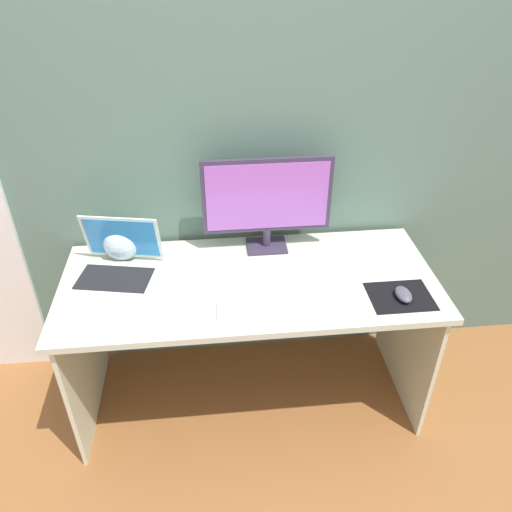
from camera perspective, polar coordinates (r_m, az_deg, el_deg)
The scene contains 9 objects.
ground_plane at distance 2.60m, azimuth -0.66°, elevation -15.34°, with size 8.00×8.00×0.00m, color brown.
wall_back at distance 2.19m, azimuth -1.83°, elevation 14.76°, with size 6.00×0.04×2.50m, color slate.
desk at distance 2.19m, azimuth -0.76°, elevation -5.54°, with size 1.57×0.67×0.71m.
monitor at distance 2.19m, azimuth 1.26°, elevation 6.29°, with size 0.56×0.14×0.43m.
laptop at distance 2.19m, azimuth -15.35°, elevation -0.94°, with size 0.38×0.34×0.23m.
fishbowl at distance 2.28m, azimuth -14.93°, elevation 1.48°, with size 0.16×0.16×0.16m, color silver.
keyboard_external at distance 1.96m, azimuth 1.18°, elevation -5.93°, with size 0.38×0.11×0.01m, color white.
mousepad at distance 2.10m, azimuth 15.97°, elevation -4.40°, with size 0.25×0.20×0.00m, color black.
mouse at distance 2.08m, azimuth 16.32°, elevation -4.19°, with size 0.06×0.10×0.04m, color #514B5D.
Camera 1 is at (-0.14, -1.68, 1.98)m, focal length 35.42 mm.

